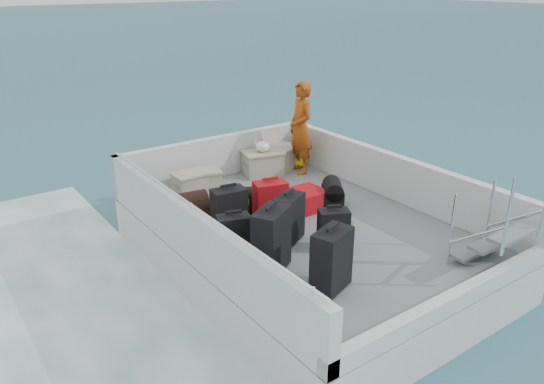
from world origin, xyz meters
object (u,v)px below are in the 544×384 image
(suitcase_3, at_px, (331,261))
(crate_1, at_px, (203,182))
(suitcase_2, at_px, (229,211))
(suitcase_6, at_px, (333,230))
(suitcase_5, at_px, (270,203))
(crate_3, at_px, (281,159))
(crate_0, at_px, (192,184))
(suitcase_8, at_px, (300,201))
(crate_2, at_px, (263,164))
(suitcase_4, at_px, (289,219))
(passenger, at_px, (301,128))
(suitcase_1, at_px, (234,238))
(suitcase_0, at_px, (271,241))

(suitcase_3, height_order, crate_1, suitcase_3)
(suitcase_2, bearing_deg, suitcase_6, -45.87)
(suitcase_5, bearing_deg, crate_3, 65.43)
(suitcase_2, xyz_separation_m, crate_0, (0.25, 1.54, -0.15))
(crate_0, distance_m, crate_3, 1.85)
(suitcase_3, xyz_separation_m, crate_3, (1.93, 3.51, -0.17))
(suitcase_5, distance_m, suitcase_8, 0.64)
(crate_0, bearing_deg, crate_2, 3.65)
(suitcase_2, relative_size, suitcase_8, 0.85)
(suitcase_5, bearing_deg, suitcase_4, -86.20)
(suitcase_2, relative_size, suitcase_3, 0.88)
(crate_0, distance_m, passenger, 2.13)
(suitcase_8, height_order, crate_3, crate_3)
(suitcase_1, bearing_deg, suitcase_8, 42.30)
(suitcase_1, distance_m, crate_2, 3.03)
(suitcase_3, xyz_separation_m, passenger, (2.11, 3.19, 0.44))
(suitcase_5, bearing_deg, passenger, 56.33)
(suitcase_4, distance_m, crate_2, 2.56)
(suitcase_0, distance_m, suitcase_5, 1.30)
(suitcase_5, relative_size, crate_3, 0.98)
(suitcase_0, xyz_separation_m, suitcase_4, (0.62, 0.48, -0.07))
(suitcase_4, relative_size, passenger, 0.40)
(suitcase_0, height_order, suitcase_4, suitcase_0)
(suitcase_0, bearing_deg, suitcase_1, 84.37)
(crate_2, height_order, crate_3, same)
(suitcase_0, height_order, suitcase_6, suitcase_0)
(suitcase_4, xyz_separation_m, crate_2, (1.17, 2.27, -0.13))
(suitcase_2, relative_size, passenger, 0.40)
(suitcase_8, bearing_deg, crate_2, -16.50)
(suitcase_2, relative_size, crate_0, 1.17)
(suitcase_0, xyz_separation_m, crate_0, (0.37, 2.67, -0.23))
(crate_2, xyz_separation_m, crate_3, (0.43, 0.05, 0.00))
(suitcase_0, bearing_deg, passenger, 16.63)
(suitcase_4, height_order, crate_2, suitcase_4)
(passenger, bearing_deg, crate_0, -83.70)
(suitcase_5, height_order, crate_0, suitcase_5)
(suitcase_3, relative_size, crate_1, 1.40)
(suitcase_5, distance_m, crate_1, 1.62)
(suitcase_1, xyz_separation_m, crate_0, (0.58, 2.19, -0.13))
(crate_0, height_order, crate_3, crate_3)
(crate_3, bearing_deg, suitcase_6, -114.31)
(suitcase_8, relative_size, crate_0, 1.37)
(suitcase_6, height_order, crate_3, suitcase_6)
(crate_0, bearing_deg, suitcase_2, -99.31)
(suitcase_0, relative_size, crate_2, 1.23)
(crate_1, bearing_deg, suitcase_6, -81.78)
(suitcase_5, bearing_deg, suitcase_2, -170.91)
(suitcase_1, distance_m, passenger, 3.33)
(suitcase_1, bearing_deg, suitcase_5, 49.99)
(suitcase_5, xyz_separation_m, crate_0, (-0.37, 1.61, -0.14))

